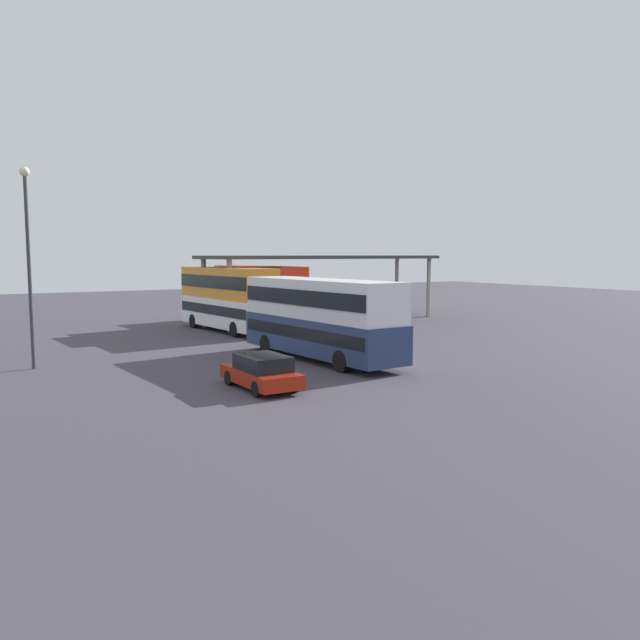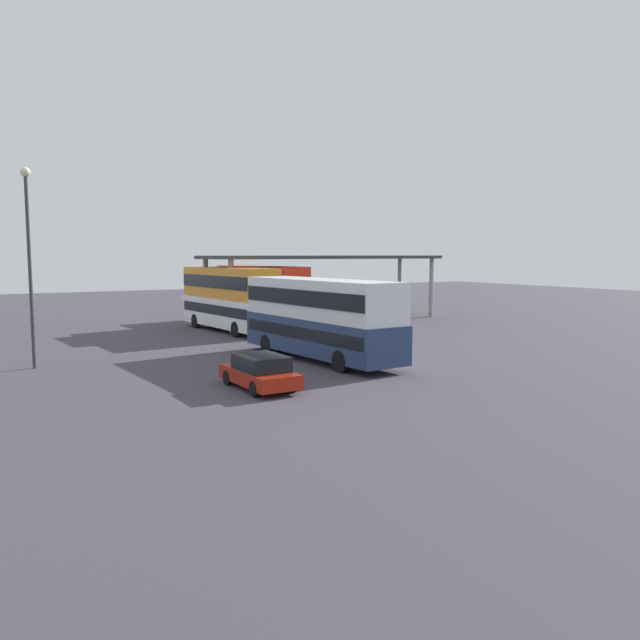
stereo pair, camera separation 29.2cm
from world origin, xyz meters
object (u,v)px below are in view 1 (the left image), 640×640
object	(u,v)px
double_decker_near_canopy	(227,296)
double_decker_mid_row	(259,292)
lamppost_tall	(28,246)
double_decker_main	(320,316)
parked_hatchback	(261,372)

from	to	relation	value
double_decker_near_canopy	double_decker_mid_row	xyz separation A→B (m)	(4.11, 3.72, 0.00)
double_decker_near_canopy	lamppost_tall	xyz separation A→B (m)	(-13.23, -8.78, 3.24)
double_decker_main	double_decker_mid_row	distance (m)	17.76
double_decker_main	parked_hatchback	xyz separation A→B (m)	(-5.47, -4.68, -1.54)
double_decker_near_canopy	lamppost_tall	world-z (taller)	lamppost_tall
parked_hatchback	double_decker_near_canopy	xyz separation A→B (m)	(6.11, 18.07, 1.71)
double_decker_near_canopy	double_decker_mid_row	distance (m)	5.55
parked_hatchback	double_decker_near_canopy	bearing A→B (deg)	-19.64
double_decker_near_canopy	double_decker_mid_row	world-z (taller)	double_decker_mid_row
double_decker_mid_row	lamppost_tall	xyz separation A→B (m)	(-17.34, -12.50, 3.24)
double_decker_main	parked_hatchback	distance (m)	7.36
double_decker_mid_row	parked_hatchback	bearing A→B (deg)	149.70
parked_hatchback	double_decker_mid_row	bearing A→B (deg)	-26.08
double_decker_main	double_decker_near_canopy	size ratio (longest dim) A/B	1.05
double_decker_mid_row	lamppost_tall	bearing A→B (deg)	120.61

